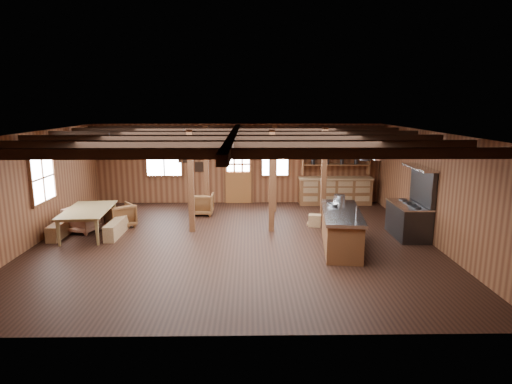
% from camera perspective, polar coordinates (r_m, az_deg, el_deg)
% --- Properties ---
extents(room, '(10.04, 9.04, 2.84)m').
position_cam_1_polar(room, '(10.67, -2.98, 0.44)').
color(room, black).
rests_on(room, ground).
extents(ceiling_joists, '(9.80, 8.82, 0.18)m').
position_cam_1_polar(ceiling_joists, '(10.67, -3.02, 7.39)').
color(ceiling_joists, black).
rests_on(ceiling_joists, ceiling).
extents(timber_posts, '(3.95, 2.35, 2.80)m').
position_cam_1_polar(timber_posts, '(12.71, -0.31, 2.28)').
color(timber_posts, '#4A2415').
rests_on(timber_posts, floor).
extents(back_door, '(1.02, 0.08, 2.15)m').
position_cam_1_polar(back_door, '(15.14, -2.37, 1.80)').
color(back_door, brown).
rests_on(back_door, floor).
extents(window_back_left, '(1.32, 0.06, 1.32)m').
position_cam_1_polar(window_back_left, '(15.33, -12.19, 4.40)').
color(window_back_left, white).
rests_on(window_back_left, wall_back).
extents(window_back_right, '(1.02, 0.06, 1.32)m').
position_cam_1_polar(window_back_right, '(15.06, 2.57, 4.52)').
color(window_back_right, white).
rests_on(window_back_right, wall_back).
extents(window_left, '(0.14, 1.24, 1.32)m').
position_cam_1_polar(window_left, '(12.34, -26.61, 1.69)').
color(window_left, white).
rests_on(window_left, wall_back).
extents(notice_boards, '(1.08, 0.03, 0.90)m').
position_cam_1_polar(notice_boards, '(15.14, -8.09, 4.61)').
color(notice_boards, beige).
rests_on(notice_boards, wall_back).
extents(back_counter, '(2.55, 0.60, 2.45)m').
position_cam_1_polar(back_counter, '(15.24, 10.50, 0.61)').
color(back_counter, brown).
rests_on(back_counter, floor).
extents(pendant_lamps, '(1.86, 2.36, 0.66)m').
position_cam_1_polar(pendant_lamps, '(11.82, -13.87, 5.40)').
color(pendant_lamps, '#303133').
rests_on(pendant_lamps, ceiling).
extents(pot_rack, '(0.42, 3.00, 0.46)m').
position_cam_1_polar(pot_rack, '(11.13, 13.81, 5.17)').
color(pot_rack, '#303133').
rests_on(pot_rack, ceiling).
extents(kitchen_island, '(1.18, 2.59, 1.20)m').
position_cam_1_polar(kitchen_island, '(10.65, 11.28, -4.90)').
color(kitchen_island, brown).
rests_on(kitchen_island, floor).
extents(step_stool, '(0.44, 0.36, 0.35)m').
position_cam_1_polar(step_stool, '(12.47, 7.84, -3.78)').
color(step_stool, brown).
rests_on(step_stool, floor).
extents(commercial_range, '(0.79, 1.52, 1.88)m').
position_cam_1_polar(commercial_range, '(12.02, 19.91, -2.80)').
color(commercial_range, '#303133').
rests_on(commercial_range, floor).
extents(dining_table, '(1.28, 2.11, 0.71)m').
position_cam_1_polar(dining_table, '(12.35, -21.24, -3.75)').
color(dining_table, olive).
rests_on(dining_table, floor).
extents(bench_wall, '(0.28, 1.47, 0.41)m').
position_cam_1_polar(bench_wall, '(12.67, -24.38, -4.36)').
color(bench_wall, brown).
rests_on(bench_wall, floor).
extents(bench_aisle, '(0.28, 1.50, 0.41)m').
position_cam_1_polar(bench_aisle, '(12.16, -18.04, -4.50)').
color(bench_aisle, brown).
rests_on(bench_aisle, floor).
extents(armchair_a, '(1.03, 1.04, 0.68)m').
position_cam_1_polar(armchair_a, '(12.83, -17.71, -3.03)').
color(armchair_a, brown).
rests_on(armchair_a, floor).
extents(armchair_b, '(0.73, 0.75, 0.68)m').
position_cam_1_polar(armchair_b, '(13.74, -7.27, -1.60)').
color(armchair_b, brown).
rests_on(armchair_b, floor).
extents(armchair_c, '(0.97, 0.98, 0.72)m').
position_cam_1_polar(armchair_c, '(12.73, -22.05, -3.36)').
color(armchair_c, '#8F5A41').
rests_on(armchair_c, floor).
extents(counter_pot, '(0.30, 0.30, 0.18)m').
position_cam_1_polar(counter_pot, '(11.49, 11.05, -0.82)').
color(counter_pot, silver).
rests_on(counter_pot, kitchen_island).
extents(bowl, '(0.35, 0.35, 0.07)m').
position_cam_1_polar(bowl, '(10.99, 10.26, -1.67)').
color(bowl, silver).
rests_on(bowl, kitchen_island).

